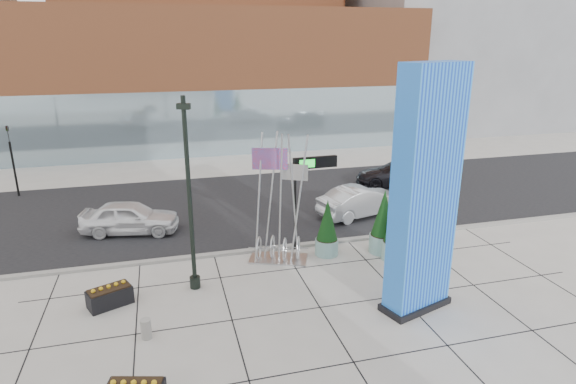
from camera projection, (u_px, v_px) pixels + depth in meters
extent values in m
plane|color=#9E9991|center=(284.00, 297.00, 17.01)|extent=(160.00, 160.00, 0.00)
cube|color=black|center=(238.00, 206.00, 26.20)|extent=(80.00, 12.00, 0.02)
cube|color=gray|center=(261.00, 249.00, 20.67)|extent=(80.00, 0.30, 0.12)
cube|color=#A4562F|center=(215.00, 78.00, 40.41)|extent=(34.00, 10.00, 11.00)
cube|color=#8CA5B2|center=(224.00, 123.00, 36.91)|extent=(34.00, 0.60, 5.00)
cube|color=slate|center=(448.00, 35.00, 50.09)|extent=(20.00, 18.00, 18.00)
cube|color=#0D33C7|center=(425.00, 194.00, 15.16)|extent=(2.41, 1.55, 8.09)
cube|color=black|center=(415.00, 304.00, 16.36)|extent=(2.64, 1.78, 0.22)
cylinder|color=black|center=(190.00, 198.00, 16.58)|extent=(0.16, 0.16, 6.96)
cylinder|color=black|center=(195.00, 282.00, 17.58)|extent=(0.38, 0.38, 0.44)
cube|color=black|center=(183.00, 106.00, 15.63)|extent=(0.48, 0.35, 0.19)
cube|color=#B9BBBE|center=(279.00, 258.00, 19.89)|extent=(2.61, 1.96, 0.06)
cylinder|color=#B9BBBE|center=(261.00, 201.00, 18.71)|extent=(0.10, 0.10, 5.33)
cylinder|color=#B9BBBE|center=(269.00, 198.00, 19.15)|extent=(0.10, 0.10, 5.33)
cylinder|color=#B9BBBE|center=(281.00, 199.00, 19.01)|extent=(0.10, 0.10, 5.33)
cylinder|color=#B9BBBE|center=(291.00, 195.00, 19.43)|extent=(0.10, 0.10, 5.33)
cylinder|color=#B9BBBE|center=(301.00, 199.00, 19.05)|extent=(0.10, 0.10, 5.33)
torus|color=#B9BBBE|center=(260.00, 251.00, 19.45)|extent=(0.43, 0.93, 0.97)
torus|color=#B9BBBE|center=(272.00, 248.00, 19.78)|extent=(0.43, 0.93, 0.97)
torus|color=#B9BBBE|center=(285.00, 248.00, 19.71)|extent=(0.43, 0.93, 0.97)
torus|color=#B9BBBE|center=(296.00, 245.00, 20.04)|extent=(0.43, 0.93, 0.97)
cube|color=red|center=(270.00, 160.00, 18.52)|extent=(1.34, 0.47, 0.85)
cube|color=#B9BBBE|center=(293.00, 171.00, 19.02)|extent=(0.97, 0.54, 0.64)
cylinder|color=gray|center=(146.00, 329.00, 14.58)|extent=(0.33, 0.33, 0.63)
cylinder|color=black|center=(295.00, 205.00, 20.25)|extent=(0.10, 0.10, 4.00)
cube|color=black|center=(315.00, 163.00, 19.91)|extent=(1.91, 0.23, 0.48)
cube|color=#19D833|center=(307.00, 164.00, 19.72)|extent=(0.67, 0.04, 0.33)
cylinder|color=#80ACA6|center=(382.00, 243.00, 20.51)|extent=(1.11, 1.11, 0.78)
cylinder|color=black|center=(383.00, 235.00, 20.39)|extent=(1.02, 1.02, 0.07)
cone|color=black|center=(384.00, 212.00, 20.08)|extent=(1.00, 1.00, 2.00)
cylinder|color=#80ACA6|center=(395.00, 250.00, 19.82)|extent=(1.11, 1.11, 0.78)
cylinder|color=black|center=(396.00, 241.00, 19.70)|extent=(1.02, 1.02, 0.07)
cone|color=black|center=(397.00, 219.00, 19.40)|extent=(1.00, 1.00, 2.00)
cylinder|color=#80ACA6|center=(327.00, 247.00, 20.26)|extent=(0.97, 0.97, 0.68)
cylinder|color=black|center=(327.00, 239.00, 20.16)|extent=(0.90, 0.90, 0.06)
cone|color=black|center=(327.00, 220.00, 19.89)|extent=(0.88, 0.88, 1.75)
cube|color=black|center=(110.00, 297.00, 16.39)|extent=(1.60, 1.23, 0.61)
cube|color=black|center=(109.00, 289.00, 16.29)|extent=(1.46, 1.09, 0.06)
imported|color=white|center=(130.00, 218.00, 22.38)|extent=(4.71, 2.65, 1.51)
imported|color=#B3B7BC|center=(362.00, 201.00, 24.58)|extent=(4.90, 2.76, 1.53)
imported|color=black|center=(398.00, 174.00, 29.62)|extent=(5.50, 3.14, 1.50)
cylinder|color=black|center=(14.00, 169.00, 27.37)|extent=(0.12, 0.12, 3.20)
imported|color=black|center=(8.00, 134.00, 26.74)|extent=(0.15, 0.18, 0.90)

